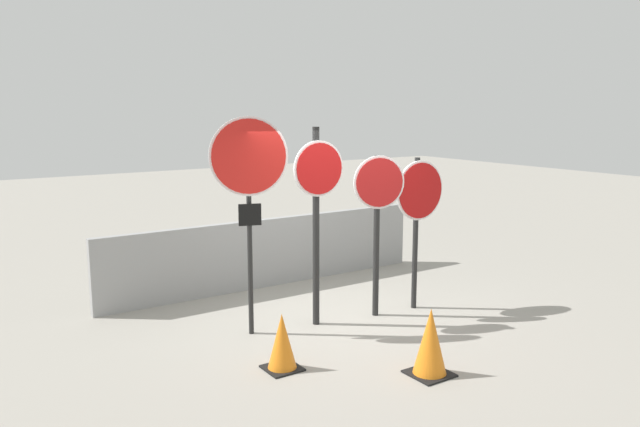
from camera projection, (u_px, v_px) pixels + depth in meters
ground_plane at (338, 319)px, 8.30m from camera, size 40.00×40.00×0.00m
fence_back at (269, 252)px, 9.75m from camera, size 5.42×0.12×1.07m
stop_sign_0 at (249, 173)px, 7.37m from camera, size 0.91×0.33×2.68m
stop_sign_1 at (318, 197)px, 7.78m from camera, size 0.70×0.16×2.54m
stop_sign_2 at (378, 205)px, 8.14m from camera, size 0.67×0.25×2.17m
stop_sign_3 at (419, 203)px, 8.46m from camera, size 0.82×0.13×2.11m
traffic_cone_0 at (430, 342)px, 6.51m from camera, size 0.43×0.43×0.73m
traffic_cone_1 at (282, 342)px, 6.65m from camera, size 0.37×0.37×0.62m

